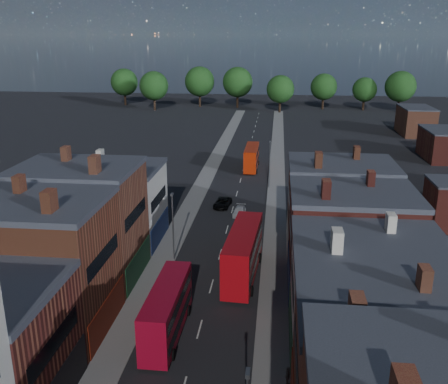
% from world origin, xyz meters
% --- Properties ---
extents(pavement_west, '(3.00, 200.00, 0.12)m').
position_xyz_m(pavement_west, '(-6.50, 50.00, 0.06)').
color(pavement_west, gray).
rests_on(pavement_west, ground).
extents(pavement_east, '(3.00, 200.00, 0.12)m').
position_xyz_m(pavement_east, '(6.50, 50.00, 0.06)').
color(pavement_east, gray).
rests_on(pavement_east, ground).
extents(lamp_post_2, '(0.25, 0.70, 8.12)m').
position_xyz_m(lamp_post_2, '(-5.20, 30.00, 4.70)').
color(lamp_post_2, slate).
rests_on(lamp_post_2, ground).
extents(lamp_post_3, '(0.25, 0.70, 8.12)m').
position_xyz_m(lamp_post_3, '(5.20, 60.00, 4.70)').
color(lamp_post_3, slate).
rests_on(lamp_post_3, ground).
extents(bus_0, '(2.77, 10.63, 4.58)m').
position_xyz_m(bus_0, '(-2.63, 14.84, 2.47)').
color(bus_0, '#AC0923').
rests_on(bus_0, ground).
extents(bus_1, '(3.74, 12.52, 5.34)m').
position_xyz_m(bus_1, '(3.12, 26.47, 2.88)').
color(bus_1, red).
rests_on(bus_1, ground).
extents(bus_2, '(2.72, 10.33, 4.45)m').
position_xyz_m(bus_2, '(1.50, 72.14, 2.40)').
color(bus_2, '#A82107').
rests_on(bus_2, ground).
extents(car_2, '(2.71, 4.99, 1.33)m').
position_xyz_m(car_2, '(-1.63, 49.18, 0.66)').
color(car_2, black).
rests_on(car_2, ground).
extents(car_3, '(1.82, 4.07, 1.16)m').
position_xyz_m(car_3, '(1.20, 45.90, 0.58)').
color(car_3, silver).
rests_on(car_3, ground).
extents(ped_3, '(0.45, 0.94, 1.58)m').
position_xyz_m(ped_3, '(7.70, 9.18, 0.91)').
color(ped_3, '#615A53').
rests_on(ped_3, pavement_east).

